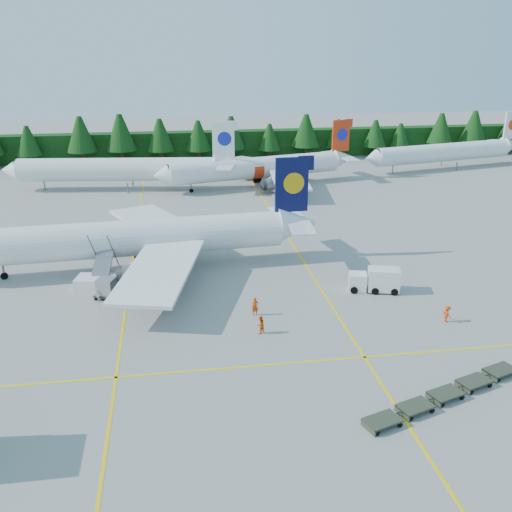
{
  "coord_description": "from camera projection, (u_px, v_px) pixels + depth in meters",
  "views": [
    {
      "loc": [
        -9.01,
        -45.08,
        24.23
      ],
      "look_at": [
        -0.67,
        9.59,
        3.5
      ],
      "focal_mm": 40.0,
      "sensor_mm": 36.0,
      "label": 1
    }
  ],
  "objects": [
    {
      "name": "airliner_far_left",
      "position": [
        111.0,
        169.0,
        98.94
      ],
      "size": [
        40.17,
        8.17,
        11.69
      ],
      "rotation": [
        0.0,
        0.0,
        -0.11
      ],
      "color": "white",
      "rests_on": "ground"
    },
    {
      "name": "airliner_far_right",
      "position": [
        439.0,
        153.0,
        115.54
      ],
      "size": [
        36.35,
        11.06,
        10.72
      ],
      "rotation": [
        0.0,
        0.0,
        0.22
      ],
      "color": "white",
      "rests_on": "ground"
    },
    {
      "name": "crew_b",
      "position": [
        260.0,
        325.0,
        50.41
      ],
      "size": [
        1.03,
        0.99,
        1.67
      ],
      "primitive_type": "imported",
      "rotation": [
        0.0,
        0.0,
        3.77
      ],
      "color": "#DE4804",
      "rests_on": "ground"
    },
    {
      "name": "service_truck",
      "position": [
        374.0,
        280.0,
        58.92
      ],
      "size": [
        5.45,
        3.11,
        2.48
      ],
      "rotation": [
        0.0,
        0.0,
        -0.26
      ],
      "color": "silver",
      "rests_on": "ground"
    },
    {
      "name": "uld_pair",
      "position": [
        119.0,
        289.0,
        56.68
      ],
      "size": [
        5.41,
        4.07,
        1.8
      ],
      "rotation": [
        0.0,
        0.0,
        -0.36
      ],
      "color": "#343B2B",
      "rests_on": "ground"
    },
    {
      "name": "treeline_hedge",
      "position": [
        210.0,
        145.0,
        126.36
      ],
      "size": [
        220.0,
        4.0,
        6.0
      ],
      "primitive_type": "cube",
      "color": "black",
      "rests_on": "ground"
    },
    {
      "name": "taxi_stripe_cross",
      "position": [
        293.0,
        363.0,
        45.95
      ],
      "size": [
        80.0,
        0.25,
        0.01
      ],
      "primitive_type": "cube",
      "color": "yellow",
      "rests_on": "ground"
    },
    {
      "name": "crew_c",
      "position": [
        447.0,
        314.0,
        52.5
      ],
      "size": [
        0.54,
        0.72,
        1.59
      ],
      "primitive_type": "imported",
      "rotation": [
        0.0,
        0.0,
        1.73
      ],
      "color": "red",
      "rests_on": "ground"
    },
    {
      "name": "taxi_stripe_a",
      "position": [
        133.0,
        259.0,
        68.04
      ],
      "size": [
        0.25,
        120.0,
        0.01
      ],
      "primitive_type": "cube",
      "color": "yellow",
      "rests_on": "ground"
    },
    {
      "name": "dolly_train",
      "position": [
        446.0,
        393.0,
        41.22
      ],
      "size": [
        14.1,
        6.86,
        0.14
      ],
      "rotation": [
        0.0,
        0.0,
        0.32
      ],
      "color": "#343B2B",
      "rests_on": "ground"
    },
    {
      "name": "ground",
      "position": [
        279.0,
        329.0,
        51.51
      ],
      "size": [
        320.0,
        320.0,
        0.0
      ],
      "primitive_type": "plane",
      "color": "gray",
      "rests_on": "ground"
    },
    {
      "name": "airstairs",
      "position": [
        101.0,
        278.0,
        60.02
      ],
      "size": [
        5.2,
        7.07,
        4.34
      ],
      "rotation": [
        0.0,
        0.0,
        -0.19
      ],
      "color": "white",
      "rests_on": "ground"
    },
    {
      "name": "taxi_stripe_b",
      "position": [
        296.0,
        250.0,
        70.87
      ],
      "size": [
        0.25,
        120.0,
        0.01
      ],
      "primitive_type": "cube",
      "color": "yellow",
      "rests_on": "ground"
    },
    {
      "name": "crew_a",
      "position": [
        255.0,
        306.0,
        53.76
      ],
      "size": [
        0.69,
        0.49,
        1.79
      ],
      "primitive_type": "imported",
      "rotation": [
        0.0,
        0.0,
        0.1
      ],
      "color": "#D93B04",
      "rests_on": "ground"
    },
    {
      "name": "airliner_red",
      "position": [
        252.0,
        168.0,
        101.36
      ],
      "size": [
        36.83,
        29.94,
        10.9
      ],
      "rotation": [
        0.0,
        0.0,
        0.25
      ],
      "color": "white",
      "rests_on": "ground"
    },
    {
      "name": "airliner_navy",
      "position": [
        120.0,
        240.0,
        63.59
      ],
      "size": [
        41.5,
        34.07,
        12.06
      ],
      "rotation": [
        0.0,
        0.0,
        0.07
      ],
      "color": "white",
      "rests_on": "ground"
    }
  ]
}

